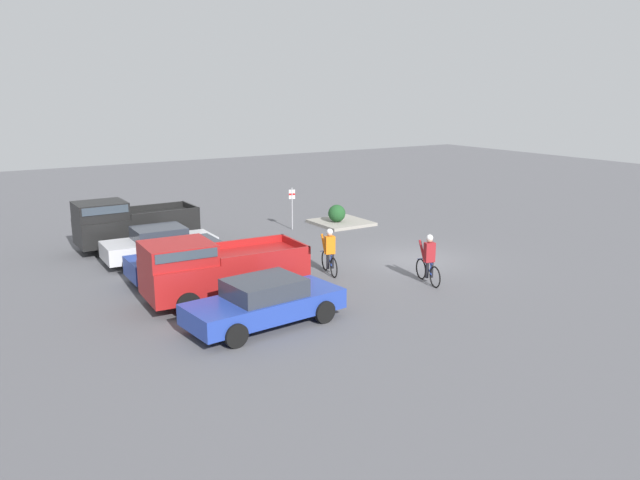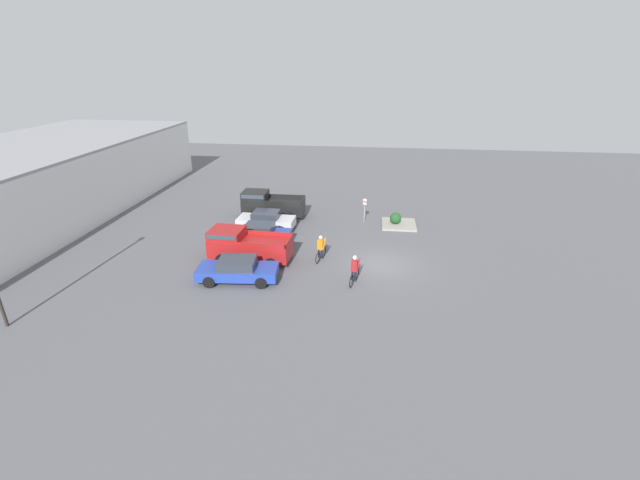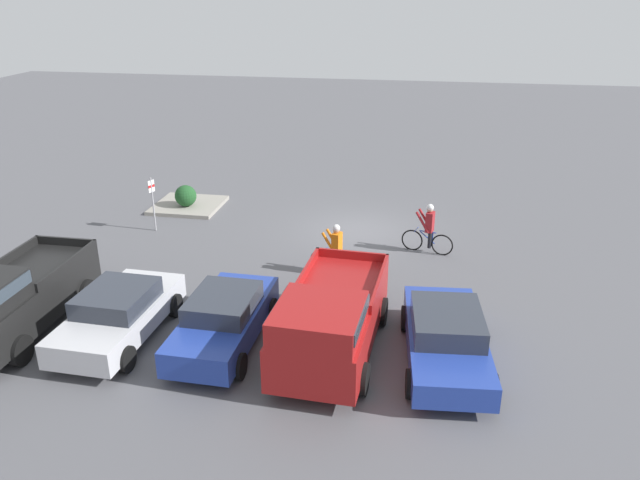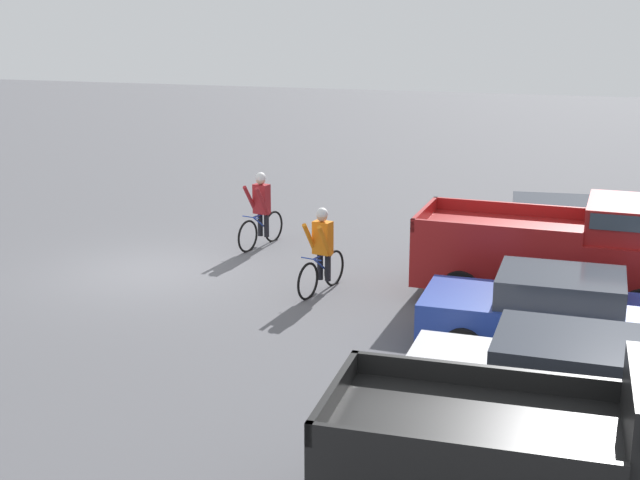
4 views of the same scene
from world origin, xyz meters
TOP-DOWN VIEW (x-y plane):
  - ground_plane at (0.00, 0.00)m, footprint 80.00×80.00m
  - sedan_0 at (-3.19, 8.41)m, footprint 2.34×4.82m
  - pickup_truck_0 at (-0.37, 8.73)m, footprint 2.51×5.31m
  - sedan_1 at (2.41, 8.55)m, footprint 1.98×4.43m
  - sedan_2 at (5.21, 8.76)m, footprint 2.12×4.39m
  - pickup_truck_1 at (8.01, 9.17)m, footprint 2.20×5.04m
  - cyclist_0 at (0.23, 3.92)m, footprint 1.74×0.57m
  - cyclist_1 at (-2.63, 1.59)m, footprint 1.79×0.58m
  - fire_lane_sign at (7.55, 1.32)m, footprint 0.13×0.29m
  - curb_island at (7.32, -1.43)m, footprint 2.72×2.63m
  - shrub at (7.28, -1.14)m, footprint 0.89×0.89m

SIDE VIEW (x-z plane):
  - ground_plane at x=0.00m, z-range 0.00..0.00m
  - curb_island at x=7.32m, z-range 0.00..0.15m
  - shrub at x=7.28m, z-range 0.15..1.04m
  - sedan_0 at x=-3.19m, z-range 0.01..1.42m
  - sedan_2 at x=5.21m, z-range 0.01..1.43m
  - sedan_1 at x=2.41m, z-range 0.01..1.44m
  - cyclist_0 at x=0.23m, z-range -0.02..1.72m
  - cyclist_1 at x=-2.63m, z-range -0.02..1.78m
  - pickup_truck_0 at x=-0.37m, z-range 0.05..2.13m
  - pickup_truck_1 at x=8.01m, z-range 0.04..2.19m
  - fire_lane_sign at x=7.55m, z-range 0.22..2.30m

